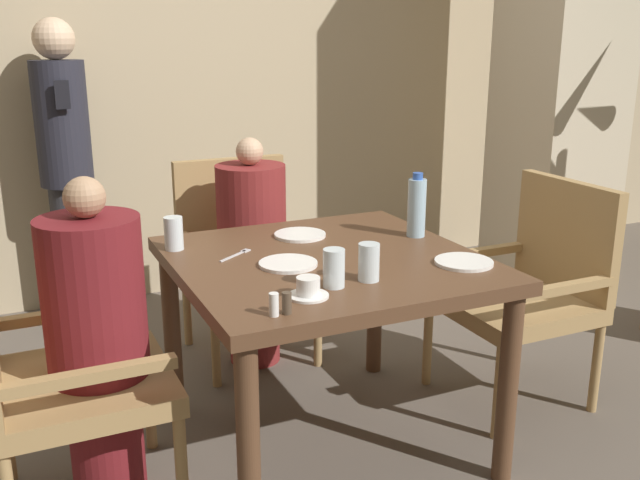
% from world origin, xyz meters
% --- Properties ---
extents(ground_plane, '(16.00, 16.00, 0.00)m').
position_xyz_m(ground_plane, '(0.00, 0.00, 0.00)').
color(ground_plane, '#60564C').
extents(wall_back, '(8.00, 0.06, 2.80)m').
position_xyz_m(wall_back, '(0.00, 1.98, 1.40)').
color(wall_back, tan).
rests_on(wall_back, ground_plane).
extents(pillar_stone, '(0.58, 0.58, 2.70)m').
position_xyz_m(pillar_stone, '(1.98, 1.03, 1.35)').
color(pillar_stone, beige).
rests_on(pillar_stone, ground_plane).
extents(dining_table, '(1.06, 1.06, 0.75)m').
position_xyz_m(dining_table, '(0.00, 0.00, 0.65)').
color(dining_table, brown).
rests_on(dining_table, ground_plane).
extents(chair_left_side, '(0.56, 0.56, 0.94)m').
position_xyz_m(chair_left_side, '(-0.96, 0.00, 0.51)').
color(chair_left_side, '#A88451').
rests_on(chair_left_side, ground_plane).
extents(diner_in_left_chair, '(0.32, 0.32, 1.11)m').
position_xyz_m(diner_in_left_chair, '(-0.81, 0.00, 0.57)').
color(diner_in_left_chair, maroon).
rests_on(diner_in_left_chair, ground_plane).
extents(chair_far_side, '(0.56, 0.56, 0.94)m').
position_xyz_m(chair_far_side, '(0.00, 0.96, 0.51)').
color(chair_far_side, '#A88451').
rests_on(chair_far_side, ground_plane).
extents(diner_in_far_chair, '(0.32, 0.32, 1.08)m').
position_xyz_m(diner_in_far_chair, '(-0.00, 0.81, 0.56)').
color(diner_in_far_chair, maroon).
rests_on(diner_in_far_chair, ground_plane).
extents(chair_right_side, '(0.56, 0.56, 0.94)m').
position_xyz_m(chair_right_side, '(0.96, 0.00, 0.51)').
color(chair_right_side, '#A88451').
rests_on(chair_right_side, ground_plane).
extents(standing_host, '(0.27, 0.31, 1.61)m').
position_xyz_m(standing_host, '(-0.71, 1.72, 0.87)').
color(standing_host, '#2D2D33').
rests_on(standing_host, ground_plane).
extents(plate_main_left, '(0.20, 0.20, 0.01)m').
position_xyz_m(plate_main_left, '(-0.16, -0.03, 0.76)').
color(plate_main_left, white).
rests_on(plate_main_left, dining_table).
extents(plate_main_right, '(0.20, 0.20, 0.01)m').
position_xyz_m(plate_main_right, '(0.40, -0.27, 0.76)').
color(plate_main_right, white).
rests_on(plate_main_right, dining_table).
extents(plate_dessert_center, '(0.20, 0.20, 0.01)m').
position_xyz_m(plate_dessert_center, '(0.02, 0.29, 0.76)').
color(plate_dessert_center, white).
rests_on(plate_dessert_center, dining_table).
extents(teacup_with_saucer, '(0.13, 0.13, 0.06)m').
position_xyz_m(teacup_with_saucer, '(-0.22, -0.34, 0.78)').
color(teacup_with_saucer, white).
rests_on(teacup_with_saucer, dining_table).
extents(water_bottle, '(0.07, 0.07, 0.25)m').
position_xyz_m(water_bottle, '(0.44, 0.10, 0.87)').
color(water_bottle, '#A3C6DB').
rests_on(water_bottle, dining_table).
extents(glass_tall_near, '(0.07, 0.07, 0.12)m').
position_xyz_m(glass_tall_near, '(0.02, -0.29, 0.82)').
color(glass_tall_near, silver).
rests_on(glass_tall_near, dining_table).
extents(glass_tall_mid, '(0.07, 0.07, 0.12)m').
position_xyz_m(glass_tall_mid, '(-0.47, 0.32, 0.82)').
color(glass_tall_mid, silver).
rests_on(glass_tall_mid, dining_table).
extents(glass_tall_far, '(0.07, 0.07, 0.12)m').
position_xyz_m(glass_tall_far, '(-0.11, -0.29, 0.82)').
color(glass_tall_far, silver).
rests_on(glass_tall_far, dining_table).
extents(salt_shaker, '(0.03, 0.03, 0.07)m').
position_xyz_m(salt_shaker, '(-0.37, -0.44, 0.79)').
color(salt_shaker, white).
rests_on(salt_shaker, dining_table).
extents(pepper_shaker, '(0.03, 0.03, 0.07)m').
position_xyz_m(pepper_shaker, '(-0.33, -0.44, 0.79)').
color(pepper_shaker, '#4C3D2D').
rests_on(pepper_shaker, dining_table).
extents(fork_beside_plate, '(0.15, 0.11, 0.00)m').
position_xyz_m(fork_beside_plate, '(-0.28, 0.16, 0.76)').
color(fork_beside_plate, silver).
rests_on(fork_beside_plate, dining_table).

